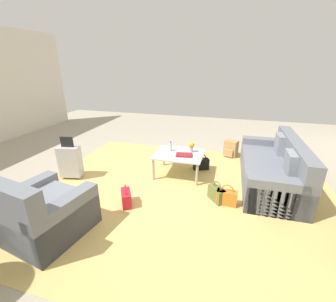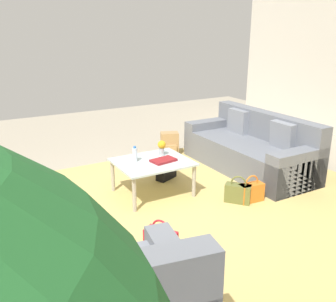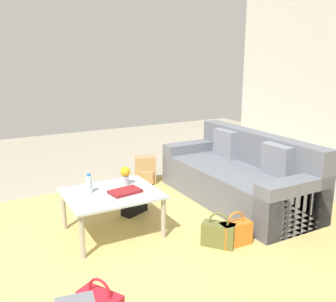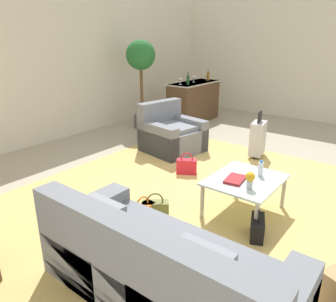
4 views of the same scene
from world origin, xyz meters
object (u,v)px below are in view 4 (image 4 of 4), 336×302
couch (158,273)px  wine_glass_right_of_centre (207,76)px  handbag_red (187,166)px  wine_bottle_green (188,80)px  wine_bottle_amber (208,76)px  bar_console (194,101)px  handbag_olive (155,210)px  flower_vase (250,179)px  suitcase_silver (258,138)px  coffee_table_book (235,179)px  water_bottle (261,169)px  potted_ficus (141,65)px  wine_glass_leftmost (180,80)px  handbag_black (257,227)px  armchair (170,135)px  wine_glass_left_of_centre (194,78)px  handbag_orange (143,214)px  coffee_table (245,183)px

couch → wine_glass_right_of_centre: size_ratio=14.19×
handbag_red → wine_bottle_green: bearing=34.7°
wine_bottle_green → wine_bottle_amber: same height
bar_console → handbag_red: bearing=-148.0°
wine_glass_right_of_centre → handbag_olive: (-4.84, -2.29, -0.97)m
flower_vase → bar_console: bar_console is taller
suitcase_silver → handbag_olive: size_ratio=2.37×
flower_vase → handbag_olive: size_ratio=0.57×
coffee_table_book → wine_glass_right_of_centre: (4.14, 2.97, 0.62)m
water_bottle → wine_glass_right_of_centre: wine_glass_right_of_centre is taller
coffee_table_book → wine_glass_right_of_centre: wine_glass_right_of_centre is taller
coffee_table_book → wine_bottle_amber: size_ratio=1.04×
bar_console → potted_ficus: 1.72m
wine_glass_leftmost → wine_bottle_amber: bearing=-10.0°
handbag_black → handbag_red: bearing=59.1°
armchair → wine_glass_left_of_centre: (2.19, 0.94, 0.79)m
bar_console → wine_bottle_green: (-0.46, -0.12, 0.60)m
wine_glass_leftmost → suitcase_silver: wine_glass_leftmost is taller
water_bottle → wine_bottle_green: wine_bottle_green is taller
water_bottle → wine_glass_left_of_centre: wine_glass_left_of_centre is taller
bar_console → handbag_black: (-3.91, -3.46, -0.38)m
wine_glass_left_of_centre → handbag_orange: 5.12m
suitcase_silver → potted_ficus: (0.20, 3.00, 1.10)m
coffee_table_book → wine_glass_leftmost: 4.40m
handbag_olive → handbag_black: 1.19m
coffee_table → wine_bottle_amber: wine_bottle_amber is taller
armchair → flower_vase: 2.80m
wine_bottle_amber → handbag_orange: size_ratio=0.84×
wine_glass_right_of_centre → potted_ficus: (-1.82, 0.65, 0.36)m
wine_glass_left_of_centre → handbag_red: bearing=-147.7°
wine_glass_right_of_centre → wine_bottle_green: (-0.98, -0.08, 0.01)m
flower_vase → handbag_olive: bearing=123.1°
water_bottle → handbag_olive: size_ratio=0.57×
handbag_orange → potted_ficus: potted_ficus is taller
handbag_black → handbag_orange: bearing=115.6°
wine_glass_right_of_centre → handbag_black: (-4.43, -3.42, -0.97)m
wine_glass_right_of_centre → handbag_black: wine_glass_right_of_centre is taller
suitcase_silver → handbag_red: suitcase_silver is taller
coffee_table → handbag_black: (-0.41, -0.36, -0.27)m
armchair → handbag_black: armchair is taller
coffee_table_book → wine_glass_leftmost: (3.10, 3.07, 0.62)m
coffee_table → wine_glass_left_of_centre: 4.74m
suitcase_silver → couch: bearing=-168.1°
coffee_table_book → wine_bottle_amber: 5.04m
wine_bottle_amber → flower_vase: bearing=-143.2°
wine_glass_leftmost → wine_glass_left_of_centre: same height
bar_console → wine_bottle_green: size_ratio=5.12×
coffee_table_book → handbag_olive: 1.03m
armchair → bar_console: bearing=22.9°
wine_bottle_amber → bar_console: bearing=164.8°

